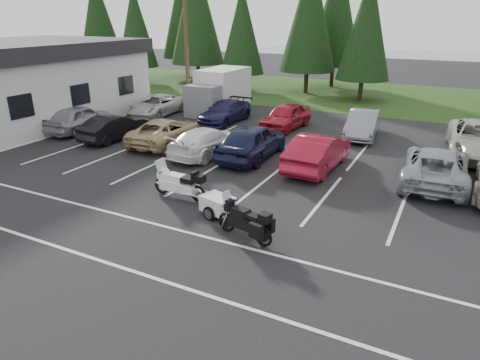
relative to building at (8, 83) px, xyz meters
name	(u,v)px	position (x,y,z in m)	size (l,w,h in m)	color
ground	(235,193)	(18.00, -4.00, -2.45)	(120.00, 120.00, 0.00)	black
grass_strip	(366,96)	(18.00, 20.00, -2.45)	(80.00, 16.00, 0.01)	#1B3711
lake_water	(440,64)	(22.00, 51.00, -2.45)	(70.00, 50.00, 0.02)	slate
building	(8,83)	(0.00, 0.00, 0.00)	(10.60, 15.60, 4.90)	silver
utility_pole	(186,42)	(8.00, 8.00, 2.25)	(1.60, 0.26, 9.00)	#473321
box_truck	(216,91)	(10.00, 8.50, -1.00)	(2.40, 5.60, 2.90)	silver
stall_markings	(257,177)	(18.00, -2.00, -2.45)	(32.00, 16.00, 0.01)	silver
conifer_0	(98,17)	(-10.00, 18.50, 3.78)	(4.58, 4.58, 10.66)	#332316
conifer_1	(135,26)	(-4.00, 17.20, 2.94)	(3.96, 3.96, 9.22)	#332316
conifer_2	(196,9)	(2.00, 18.80, 4.50)	(5.10, 5.10, 11.89)	#332316
conifer_3	(242,29)	(7.50, 17.40, 2.82)	(3.87, 3.87, 9.02)	#332316
conifer_4	(310,13)	(13.00, 18.90, 4.08)	(4.80, 4.80, 11.17)	#332316
conifer_5	(367,26)	(18.00, 17.60, 3.18)	(4.14, 4.14, 9.63)	#332316
conifer_back_a	(185,7)	(-2.00, 23.00, 4.74)	(5.28, 5.28, 12.30)	#332316
conifer_back_b	(337,11)	(14.00, 23.50, 4.32)	(4.97, 4.97, 11.58)	#332316
car_near_0	(80,118)	(5.54, 0.27, -1.67)	(1.83, 4.55, 1.55)	#9A9A9E
car_near_1	(114,127)	(8.58, -0.22, -1.77)	(1.45, 4.15, 1.37)	black
car_near_2	(166,131)	(11.60, 0.34, -1.77)	(2.26, 4.90, 1.36)	tan
car_near_3	(207,141)	(14.55, -0.29, -1.78)	(1.89, 4.64, 1.35)	white
car_near_4	(252,141)	(16.69, 0.27, -1.62)	(1.95, 4.85, 1.65)	#161937
car_near_5	(318,152)	(19.94, 0.21, -1.67)	(1.66, 4.76, 1.57)	maroon
car_near_6	(436,166)	(24.71, 0.63, -1.71)	(2.45, 5.30, 1.47)	gray
car_far_0	(156,105)	(6.84, 5.71, -1.77)	(2.24, 4.86, 1.35)	silver
car_far_1	(225,112)	(12.00, 6.09, -1.78)	(1.88, 4.61, 1.34)	#18193E
car_far_2	(286,117)	(16.05, 6.24, -1.70)	(1.77, 4.39, 1.50)	maroon
car_far_3	(363,124)	(20.55, 6.49, -1.72)	(1.54, 4.42, 1.46)	gray
car_far_4	(479,139)	(26.28, 5.54, -1.64)	(2.69, 5.84, 1.62)	#ACA79D
touring_motorcycle	(179,180)	(16.35, -5.31, -1.75)	(2.54, 0.78, 1.41)	white
cargo_trailer	(218,206)	(18.40, -6.02, -2.08)	(1.58, 0.89, 0.73)	silver
adventure_motorcycle	(244,218)	(19.91, -7.03, -1.75)	(2.30, 0.80, 1.40)	black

